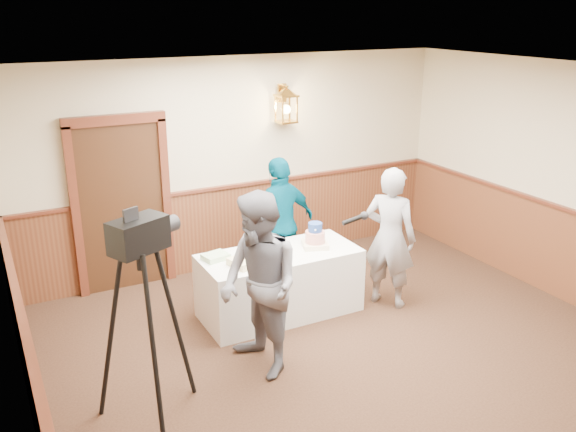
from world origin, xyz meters
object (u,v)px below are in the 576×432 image
sheet_cake_yellow (248,261)px  tiered_cake (315,237)px  assistant_p (281,224)px  display_table (280,283)px  tv_camera_rig (147,334)px  sheet_cake_green (216,257)px  interviewer (260,286)px  baker (390,237)px

sheet_cake_yellow → tiered_cake: bearing=6.1°
tiered_cake → assistant_p: bearing=99.6°
display_table → assistant_p: (0.34, 0.63, 0.47)m
tv_camera_rig → sheet_cake_green: bearing=25.9°
sheet_cake_green → tv_camera_rig: bearing=-129.5°
display_table → interviewer: interviewer is taller
tiered_cake → sheet_cake_yellow: (-0.89, -0.10, -0.08)m
tiered_cake → tv_camera_rig: bearing=-152.5°
sheet_cake_green → sheet_cake_yellow: bearing=-46.9°
interviewer → baker: bearing=101.1°
display_table → baker: baker is taller
interviewer → sheet_cake_yellow: bearing=157.7°
display_table → tiered_cake: tiered_cake is taller
interviewer → tv_camera_rig: size_ratio=0.98×
tiered_cake → sheet_cake_green: bearing=170.8°
display_table → assistant_p: bearing=61.8°
assistant_p → tv_camera_rig: size_ratio=0.92×
tiered_cake → assistant_p: 0.66m
assistant_p → sheet_cake_yellow: bearing=31.7°
baker → sheet_cake_green: bearing=41.7°
tiered_cake → tv_camera_rig: 2.58m
sheet_cake_green → tv_camera_rig: 1.78m
display_table → interviewer: 1.29m
sheet_cake_green → interviewer: bearing=-89.4°
sheet_cake_green → tv_camera_rig: tv_camera_rig is taller
display_table → assistant_p: 0.85m
display_table → baker: 1.38m
display_table → sheet_cake_green: sheet_cake_green is taller
assistant_p → tiered_cake: bearing=87.5°
tiered_cake → baker: size_ratio=0.21×
sheet_cake_yellow → sheet_cake_green: sheet_cake_yellow is taller
sheet_cake_yellow → sheet_cake_green: bearing=133.1°
display_table → interviewer: bearing=-126.1°
sheet_cake_green → assistant_p: size_ratio=0.16×
tiered_cake → interviewer: size_ratio=0.20×
sheet_cake_yellow → interviewer: bearing=-106.7°
tiered_cake → sheet_cake_yellow: size_ratio=0.95×
sheet_cake_green → assistant_p: bearing=24.0°
interviewer → tiered_cake: bearing=123.7°
display_table → sheet_cake_green: (-0.71, 0.16, 0.41)m
sheet_cake_green → display_table: bearing=-13.0°
tiered_cake → sheet_cake_yellow: 0.90m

